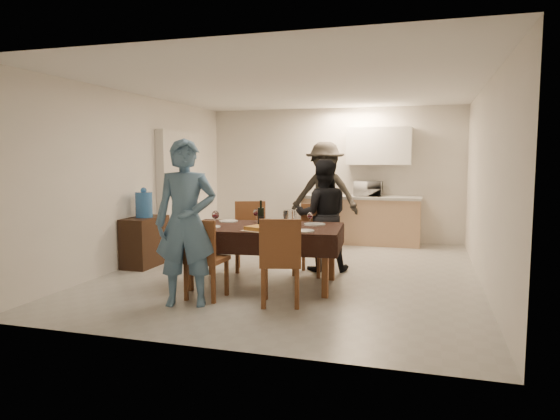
{
  "coord_description": "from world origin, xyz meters",
  "views": [
    {
      "loc": [
        1.78,
        -6.8,
        1.63
      ],
      "look_at": [
        -0.13,
        -0.3,
        0.92
      ],
      "focal_mm": 32.0,
      "sensor_mm": 36.0,
      "label": 1
    }
  ],
  "objects": [
    {
      "name": "person_far",
      "position": [
        0.36,
        0.22,
        0.8
      ],
      "size": [
        0.91,
        0.79,
        1.61
      ],
      "primitive_type": "imported",
      "rotation": [
        0.0,
        0.0,
        3.4
      ],
      "color": "black",
      "rests_on": "floor"
    },
    {
      "name": "chair_near_right",
      "position": [
        0.26,
        -1.67,
        0.6
      ],
      "size": [
        0.54,
        0.55,
        0.53
      ],
      "rotation": [
        0.0,
        0.0,
        0.25
      ],
      "color": "brown",
      "rests_on": "floor"
    },
    {
      "name": "floor",
      "position": [
        0.0,
        0.0,
        0.0
      ],
      "size": [
        5.0,
        6.0,
        0.02
      ],
      "primitive_type": "cube",
      "color": "#A7A7A3",
      "rests_on": "ground"
    },
    {
      "name": "salad_bowl",
      "position": [
        0.11,
        -0.65,
        0.8
      ],
      "size": [
        0.17,
        0.17,
        0.06
      ],
      "primitive_type": "cylinder",
      "color": "silver",
      "rests_on": "dining_table"
    },
    {
      "name": "water_pitcher",
      "position": [
        0.16,
        -0.88,
        0.88
      ],
      "size": [
        0.14,
        0.14,
        0.22
      ],
      "primitive_type": "cylinder",
      "color": "white",
      "rests_on": "dining_table"
    },
    {
      "name": "savoury_tart",
      "position": [
        -0.09,
        -1.21,
        0.79
      ],
      "size": [
        0.49,
        0.43,
        0.05
      ],
      "primitive_type": "cube",
      "rotation": [
        0.0,
        0.0,
        -0.35
      ],
      "color": "gold",
      "rests_on": "dining_table"
    },
    {
      "name": "stub_partition",
      "position": [
        -2.42,
        1.2,
        1.05
      ],
      "size": [
        0.15,
        1.4,
        2.1
      ],
      "primitive_type": "cube",
      "color": "white",
      "rests_on": "floor"
    },
    {
      "name": "person_kitchen",
      "position": [
        -0.02,
        2.23,
        0.96
      ],
      "size": [
        1.24,
        0.71,
        1.92
      ],
      "primitive_type": "imported",
      "color": "black",
      "rests_on": "floor"
    },
    {
      "name": "chair_near_left",
      "position": [
        -0.64,
        -1.67,
        0.57
      ],
      "size": [
        0.45,
        0.45,
        0.51
      ],
      "rotation": [
        0.0,
        0.0,
        -0.05
      ],
      "color": "brown",
      "rests_on": "floor"
    },
    {
      "name": "microwave",
      "position": [
        0.73,
        2.68,
        1.05
      ],
      "size": [
        0.51,
        0.34,
        0.28
      ],
      "primitive_type": "imported",
      "rotation": [
        0.0,
        0.0,
        3.14
      ],
      "color": "white",
      "rests_on": "kitchen_worktop"
    },
    {
      "name": "plate_far_left",
      "position": [
        -0.79,
        -0.53,
        0.77
      ],
      "size": [
        0.26,
        0.26,
        0.01
      ],
      "primitive_type": "cylinder",
      "color": "silver",
      "rests_on": "dining_table"
    },
    {
      "name": "upper_cabinet",
      "position": [
        0.9,
        2.82,
        1.85
      ],
      "size": [
        1.2,
        0.34,
        0.7
      ],
      "primitive_type": "cube",
      "color": "white",
      "rests_on": "wall_back"
    },
    {
      "name": "kitchen_base_cabinet",
      "position": [
        0.6,
        2.68,
        0.43
      ],
      "size": [
        2.2,
        0.6,
        0.86
      ],
      "primitive_type": "cube",
      "color": "tan",
      "rests_on": "floor"
    },
    {
      "name": "console",
      "position": [
        -2.28,
        -0.23,
        0.37
      ],
      "size": [
        0.4,
        0.8,
        0.74
      ],
      "primitive_type": "cube",
      "color": "black",
      "rests_on": "floor"
    },
    {
      "name": "wine_glass_a",
      "position": [
        -0.74,
        -1.08,
        0.87
      ],
      "size": [
        0.09,
        0.09,
        0.21
      ],
      "primitive_type": null,
      "color": "white",
      "rests_on": "dining_table"
    },
    {
      "name": "chair_far_right",
      "position": [
        0.26,
        -0.17,
        0.6
      ],
      "size": [
        0.5,
        0.5,
        0.53
      ],
      "rotation": [
        0.0,
        0.0,
        3.01
      ],
      "color": "brown",
      "rests_on": "floor"
    },
    {
      "name": "wall_back",
      "position": [
        0.0,
        3.0,
        1.3
      ],
      "size": [
        5.0,
        0.02,
        2.6
      ],
      "primitive_type": "cube",
      "color": "silver",
      "rests_on": "floor"
    },
    {
      "name": "wall_front",
      "position": [
        0.0,
        -3.0,
        1.3
      ],
      "size": [
        5.0,
        0.02,
        2.6
      ],
      "primitive_type": "cube",
      "color": "silver",
      "rests_on": "floor"
    },
    {
      "name": "person_near",
      "position": [
        -0.74,
        -1.88,
        0.92
      ],
      "size": [
        0.77,
        0.62,
        1.84
      ],
      "primitive_type": "imported",
      "rotation": [
        0.0,
        0.0,
        0.3
      ],
      "color": "#4F759A",
      "rests_on": "floor"
    },
    {
      "name": "dining_table",
      "position": [
        -0.19,
        -0.83,
        0.73
      ],
      "size": [
        2.06,
        1.32,
        0.76
      ],
      "rotation": [
        0.0,
        0.0,
        0.09
      ],
      "color": "black",
      "rests_on": "floor"
    },
    {
      "name": "mushroom_dish",
      "position": [
        -0.24,
        -0.55,
        0.78
      ],
      "size": [
        0.2,
        0.2,
        0.03
      ],
      "primitive_type": "cylinder",
      "color": "silver",
      "rests_on": "dining_table"
    },
    {
      "name": "ceiling",
      "position": [
        0.0,
        0.0,
        2.6
      ],
      "size": [
        5.0,
        6.0,
        0.02
      ],
      "primitive_type": "cube",
      "color": "white",
      "rests_on": "wall_back"
    },
    {
      "name": "wine_bottle",
      "position": [
        -0.24,
        -0.78,
        0.93
      ],
      "size": [
        0.08,
        0.08,
        0.32
      ],
      "primitive_type": null,
      "color": "black",
      "rests_on": "dining_table"
    },
    {
      "name": "wine_glass_b",
      "position": [
        0.36,
        -0.58,
        0.85
      ],
      "size": [
        0.08,
        0.08,
        0.17
      ],
      "primitive_type": null,
      "color": "white",
      "rests_on": "dining_table"
    },
    {
      "name": "wall_right",
      "position": [
        2.5,
        0.0,
        1.3
      ],
      "size": [
        0.02,
        6.0,
        2.6
      ],
      "primitive_type": "cube",
      "color": "silver",
      "rests_on": "floor"
    },
    {
      "name": "wall_left",
      "position": [
        -2.5,
        0.0,
        1.3
      ],
      "size": [
        0.02,
        6.0,
        2.6
      ],
      "primitive_type": "cube",
      "color": "silver",
      "rests_on": "floor"
    },
    {
      "name": "plate_near_right",
      "position": [
        0.41,
        -1.13,
        0.77
      ],
      "size": [
        0.25,
        0.25,
        0.01
      ],
      "primitive_type": "cylinder",
      "color": "silver",
      "rests_on": "dining_table"
    },
    {
      "name": "chair_far_left",
      "position": [
        -0.64,
        -0.18,
        0.61
      ],
      "size": [
        0.57,
        0.58,
        0.54
      ],
      "rotation": [
        0.0,
        0.0,
        3.48
      ],
      "color": "brown",
      "rests_on": "floor"
    },
    {
      "name": "kitchen_worktop",
      "position": [
        0.6,
        2.68,
        0.89
      ],
      "size": [
        2.24,
        0.64,
        0.05
      ],
      "primitive_type": "cube",
      "color": "#B4B3AF",
      "rests_on": "kitchen_base_cabinet"
    },
    {
      "name": "wine_glass_c",
      "position": [
        -0.39,
        -0.53,
        0.86
      ],
      "size": [
        0.08,
        0.08,
        0.19
      ],
      "primitive_type": null,
      "color": "white",
      "rests_on": "dining_table"
    },
    {
      "name": "plate_near_left",
      "position": [
        -0.79,
        -1.13,
        0.77
      ],
      "size": [
        0.25,
        0.25,
        0.01
      ],
      "primitive_type": "cylinder",
      "color": "silver",
      "rests_on": "dining_table"
    },
    {
      "name": "water_jug",
      "position": [
        -2.28,
        -0.23,
        0.93
      ],
      "size": [
        0.25,
        0.25,
        0.38
      ],
      "primitive_type": "cylinder",
      "color": "#3775C4",
      "rests_on": "console"
    },
    {
      "name": "plate_far_right",
      "position": [
        0.41,
        -0.53,
        0.77
      ],
      "size": [
        0.28,
        0.28,
        0.02
      ],
      "primitive_type": "cylinder",
      "color": "silver",
      "rests_on": "dining_table"
    }
  ]
}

